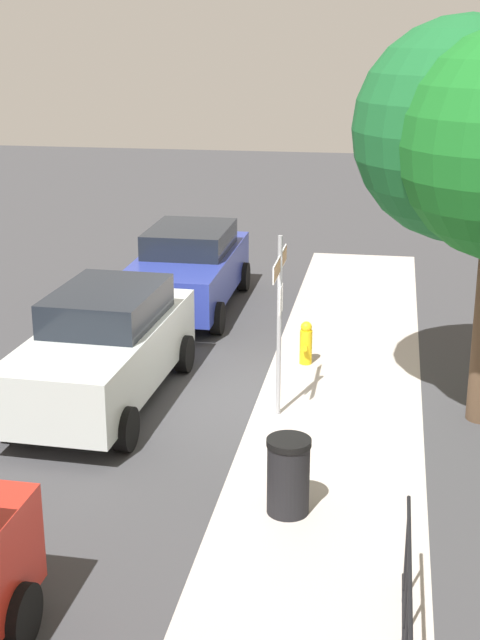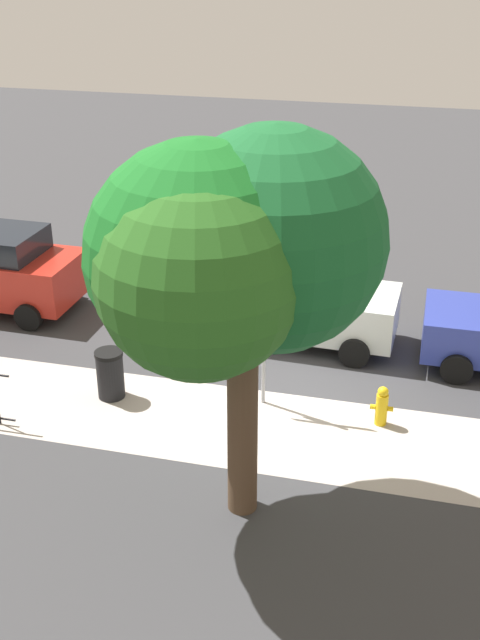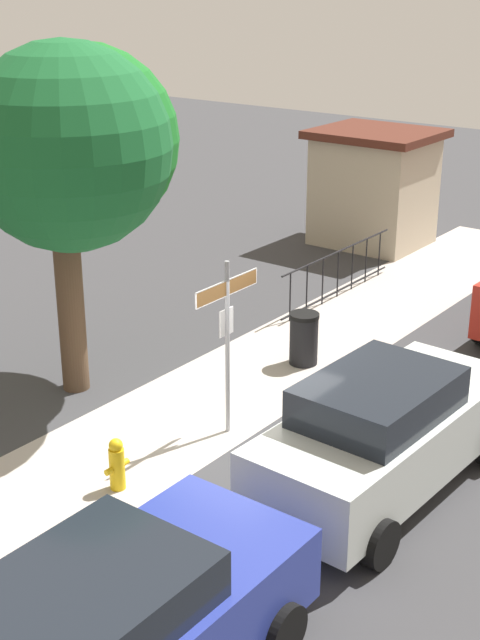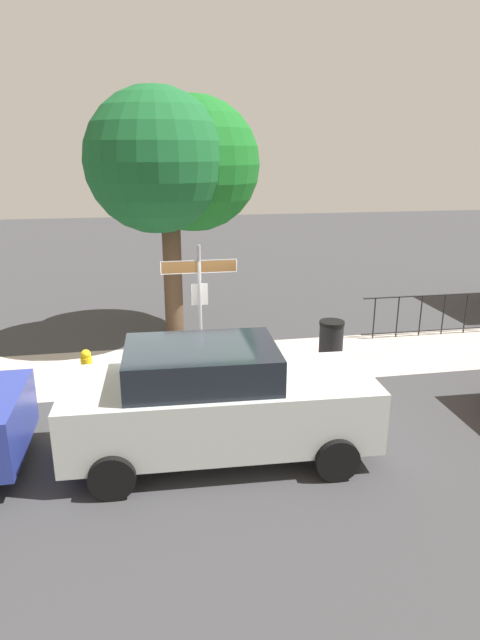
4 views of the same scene
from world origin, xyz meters
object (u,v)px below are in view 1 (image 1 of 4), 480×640
street_sign (280,295)px  fire_hydrant (306,343)px  car_silver (104,347)px  car_blue (188,268)px  trash_bin (288,476)px

street_sign → fire_hydrant: (-2.25, 0.20, -1.53)m
car_silver → fire_hydrant: (-2.20, 2.96, -0.53)m
car_silver → car_blue: bearing=-179.8°
street_sign → trash_bin: street_sign is taller
street_sign → trash_bin: size_ratio=2.86×
fire_hydrant → trash_bin: bearing=3.3°
street_sign → trash_bin: (2.91, 0.50, -1.42)m
car_blue → car_silver: car_silver is taller
car_silver → fire_hydrant: size_ratio=5.96×
trash_bin → fire_hydrant: bearing=-176.7°
car_silver → fire_hydrant: car_silver is taller
street_sign → car_blue: bearing=-153.5°
street_sign → car_silver: size_ratio=0.60×
street_sign → trash_bin: bearing=9.7°
street_sign → car_blue: (-5.18, -2.59, -1.04)m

